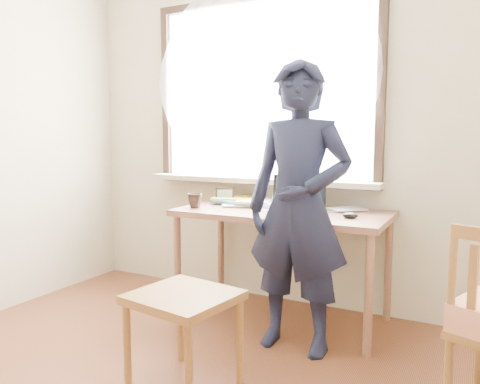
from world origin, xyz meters
The scene contains 12 objects.
room_shell centered at (-0.02, 0.20, 1.64)m, with size 3.52×4.02×2.61m.
desk centered at (0.12, 1.63, 0.68)m, with size 1.42×0.71×0.76m.
laptop centered at (0.24, 1.60, 0.82)m, with size 0.42×0.38×0.24m.
mug_white centered at (0.03, 1.79, 0.81)m, with size 0.12×0.12×0.10m, color white.
mug_dark centered at (-0.48, 1.46, 0.81)m, with size 0.11×0.11×0.10m, color black.
mouse centered at (0.61, 1.53, 0.78)m, with size 0.10×0.07×0.04m, color black.
desk_clutter centered at (-0.13, 1.83, 0.79)m, with size 0.76×0.50×0.05m.
book_a centered at (-0.30, 1.90, 0.77)m, with size 0.20×0.27×0.03m, color white.
book_b centered at (0.45, 1.88, 0.77)m, with size 0.17×0.23×0.02m, color white.
picture_frame centered at (-0.39, 1.73, 0.81)m, with size 0.13×0.07×0.11m.
work_chair centered at (0.03, 0.57, 0.41)m, with size 0.54×0.52×0.48m.
person centered at (0.37, 1.25, 0.85)m, with size 0.62×0.40×1.69m, color black.
Camera 1 is at (1.31, -1.29, 1.25)m, focal length 35.00 mm.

